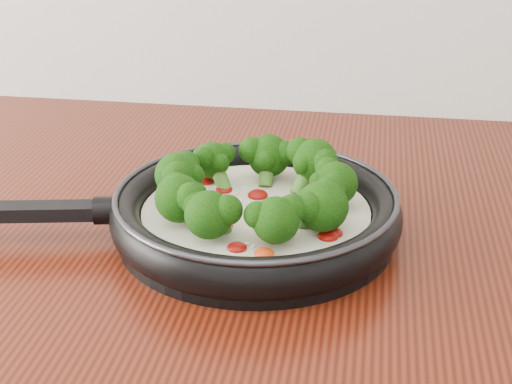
# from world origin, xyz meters

# --- Properties ---
(skillet) EXTENTS (0.49, 0.35, 0.09)m
(skillet) POSITION_xyz_m (0.12, 1.07, 0.93)
(skillet) COLOR black
(skillet) RESTS_ON counter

